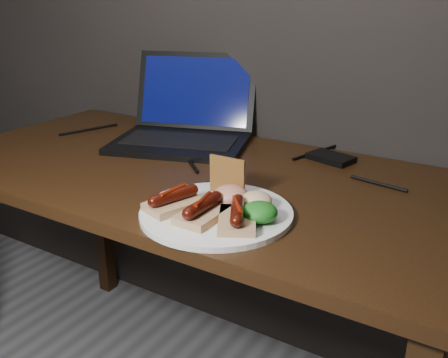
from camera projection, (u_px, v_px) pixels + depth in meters
desk at (189, 200)px, 1.31m from camera, size 1.40×0.70×0.75m
laptop at (186, 124)px, 1.49m from camera, size 0.47×0.45×0.25m
hard_drive at (331, 158)px, 1.33m from camera, size 0.13×0.10×0.02m
desk_cables at (227, 152)px, 1.39m from camera, size 1.04×0.43×0.01m
plate at (216, 213)px, 1.01m from camera, size 0.33×0.33×0.01m
bread_sausage_left at (174, 201)px, 1.01m from camera, size 0.10×0.13×0.04m
bread_sausage_center at (203, 210)px, 0.97m from camera, size 0.07×0.12×0.04m
bread_sausage_right at (237, 216)px, 0.95m from camera, size 0.12×0.13×0.04m
crispbread at (227, 176)px, 1.07m from camera, size 0.09×0.01×0.08m
salad_greens at (260, 212)px, 0.96m from camera, size 0.07×0.07×0.04m
salsa_mound at (231, 195)px, 1.03m from camera, size 0.07×0.07×0.04m
coleslaw_mound at (257, 200)px, 1.01m from camera, size 0.06×0.06×0.04m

